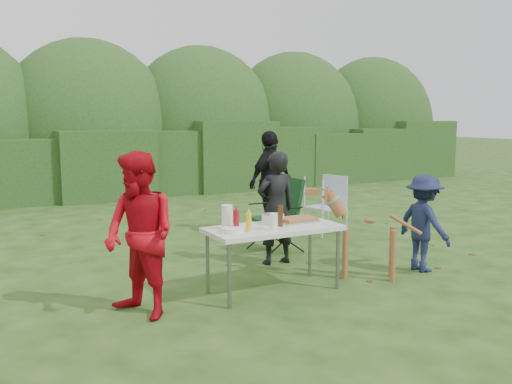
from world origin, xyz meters
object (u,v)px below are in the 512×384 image
person_cook (276,208)px  ketchup_bottle (236,221)px  person_black_puffy (271,182)px  folding_table (274,231)px  child (424,223)px  mustard_bottle (249,222)px  beer_bottle (280,216)px  paper_towel_roll (227,217)px  lawn_chair (325,205)px  dog (369,235)px  person_red_jacket (140,235)px  camping_chair (275,215)px

person_cook → ketchup_bottle: 1.46m
person_black_puffy → ketchup_bottle: size_ratio=7.83×
folding_table → child: (2.09, -0.19, -0.07)m
folding_table → mustard_bottle: mustard_bottle is taller
beer_bottle → paper_towel_roll: 0.60m
lawn_chair → mustard_bottle: lawn_chair is taller
person_black_puffy → child: size_ratio=1.40×
child → dog: child is taller
child → person_red_jacket: bearing=87.5°
child → ketchup_bottle: (-2.55, 0.19, 0.23)m
person_red_jacket → person_black_puffy: size_ratio=0.94×
camping_chair → lawn_chair: (1.35, 0.64, -0.05)m
lawn_chair → paper_towel_roll: 3.50m
person_cook → child: 1.89m
folding_table → person_red_jacket: 1.54m
person_black_puffy → beer_bottle: (-1.45, -2.74, -0.00)m
beer_bottle → person_black_puffy: bearing=62.2°
person_red_jacket → beer_bottle: (1.61, 0.04, 0.05)m
lawn_chair → camping_chair: bearing=10.8°
child → lawn_chair: child is taller
person_red_jacket → lawn_chair: 4.46m
mustard_bottle → ketchup_bottle: 0.14m
person_red_jacket → person_black_puffy: bearing=109.2°
folding_table → person_cook: (0.61, 0.99, 0.07)m
beer_bottle → paper_towel_roll: (-0.58, 0.16, 0.01)m
camping_chair → beer_bottle: size_ratio=4.49×
person_cook → paper_towel_roll: bearing=38.1°
beer_bottle → folding_table: bearing=162.4°
dog → lawn_chair: size_ratio=1.15×
person_black_puffy → dog: bearing=64.4°
folding_table → person_red_jacket: person_red_jacket is taller
folding_table → person_cook: bearing=58.3°
mustard_bottle → beer_bottle: (0.43, 0.07, 0.02)m
person_red_jacket → mustard_bottle: bearing=65.5°
child → beer_bottle: 2.04m
lawn_chair → paper_towel_roll: (-2.79, -2.07, 0.38)m
person_red_jacket → beer_bottle: 1.61m
person_black_puffy → ketchup_bottle: (-1.98, -2.72, -0.01)m
child → lawn_chair: bearing=-5.4°
lawn_chair → ketchup_bottle: lawn_chair is taller
person_black_puffy → paper_towel_roll: 3.28m
lawn_chair → mustard_bottle: (-2.65, -2.31, 0.35)m
folding_table → beer_bottle: 0.19m
lawn_chair → mustard_bottle: 3.53m
child → mustard_bottle: 2.46m
folding_table → ketchup_bottle: size_ratio=6.82×
dog → beer_bottle: bearing=35.0°
person_red_jacket → child: 3.63m
mustard_bottle → child: bearing=-2.2°
camping_chair → beer_bottle: (-0.87, -1.59, 0.32)m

